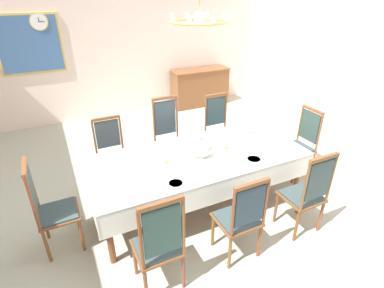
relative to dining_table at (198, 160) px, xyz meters
name	(u,v)px	position (x,y,z in m)	size (l,w,h in m)	color
ground	(191,196)	(0.00, 0.21, -0.71)	(6.81, 7.16, 0.04)	#B5BBA5
back_wall	(119,47)	(0.00, 3.83, 0.83)	(6.81, 0.08, 3.05)	silver
right_wall	(377,65)	(3.44, 0.21, 0.83)	(0.08, 7.16, 3.05)	beige
dining_table	(198,160)	(0.00, 0.00, 0.00)	(2.76, 1.20, 0.76)	brown
tablecloth	(198,160)	(0.00, 0.00, 0.00)	(2.78, 1.22, 0.31)	white
chair_south_a	(159,244)	(-0.91, -1.01, -0.12)	(0.44, 0.42, 1.14)	brown
chair_north_a	(112,152)	(-0.91, 1.00, -0.15)	(0.44, 0.42, 1.04)	brown
chair_south_b	(241,217)	(0.00, -1.00, -0.15)	(0.44, 0.42, 1.06)	brown
chair_north_b	(169,136)	(0.00, 1.01, -0.10)	(0.44, 0.42, 1.21)	brown
chair_south_c	(307,193)	(0.91, -1.01, -0.13)	(0.44, 0.42, 1.11)	brown
chair_north_c	(219,127)	(0.91, 1.01, -0.13)	(0.44, 0.42, 1.12)	brown
chair_head_west	(50,207)	(-1.79, 0.00, -0.12)	(0.42, 0.44, 1.14)	brown
chair_head_east	(301,142)	(1.79, 0.00, -0.14)	(0.42, 0.44, 1.09)	brown
soup_tureen	(202,147)	(0.05, 0.00, 0.19)	(0.31, 0.31, 0.24)	white
candlestick_west	(166,154)	(-0.43, 0.00, 0.20)	(0.07, 0.07, 0.33)	gold
candlestick_east	(227,139)	(0.43, 0.00, 0.21)	(0.07, 0.07, 0.35)	gold
bowl_near_left	(254,160)	(0.56, -0.43, 0.09)	(0.20, 0.20, 0.04)	white
bowl_near_right	(176,184)	(-0.51, -0.48, 0.09)	(0.19, 0.19, 0.04)	white
bowl_far_left	(172,143)	(-0.18, 0.43, 0.09)	(0.16, 0.16, 0.03)	white
bowl_far_right	(146,191)	(-0.84, -0.46, 0.09)	(0.16, 0.16, 0.04)	white
spoon_primary	(261,158)	(0.69, -0.40, 0.08)	(0.05, 0.18, 0.01)	gold
spoon_secondary	(164,187)	(-0.63, -0.45, 0.08)	(0.04, 0.18, 0.01)	gold
sideboard	(200,87)	(1.85, 3.51, -0.24)	(1.44, 0.48, 0.90)	brown
mounted_clock	(39,22)	(-1.47, 3.76, 1.41)	(0.33, 0.06, 0.33)	#D1B251
framed_painting	(30,44)	(-1.72, 3.77, 1.01)	(1.17, 0.05, 1.12)	#D1B251
chandelier	(199,20)	(0.00, 0.00, 1.68)	(0.63, 0.63, 0.66)	gold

